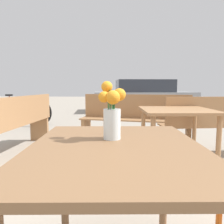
# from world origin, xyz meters

# --- Properties ---
(table_front) EXTENTS (0.86, 1.04, 0.72)m
(table_front) POSITION_xyz_m (0.00, 0.00, 0.62)
(table_front) COLOR brown
(table_front) RESTS_ON ground_plane
(flower_vase) EXTENTS (0.14, 0.14, 0.30)m
(flower_vase) POSITION_xyz_m (-0.03, 0.13, 0.85)
(flower_vase) COLOR silver
(flower_vase) RESTS_ON table_front
(bench_middle) EXTENTS (0.45, 1.77, 0.85)m
(bench_middle) POSITION_xyz_m (-1.51, 2.03, 0.47)
(bench_middle) COLOR #9E7047
(bench_middle) RESTS_ON ground_plane
(bench_far) EXTENTS (1.85, 0.66, 0.85)m
(bench_far) POSITION_xyz_m (0.19, 2.69, 0.47)
(bench_far) COLOR #9E7047
(bench_far) RESTS_ON ground_plane
(table_back) EXTENTS (0.83, 0.81, 0.73)m
(table_back) POSITION_xyz_m (0.61, 1.50, 0.61)
(table_back) COLOR #9E7047
(table_back) RESTS_ON ground_plane
(bicycle) EXTENTS (1.69, 0.44, 0.80)m
(bicycle) POSITION_xyz_m (-2.63, 4.18, 0.36)
(bicycle) COLOR black
(bicycle) RESTS_ON ground_plane
(parked_car) EXTENTS (4.04, 2.14, 1.24)m
(parked_car) POSITION_xyz_m (0.72, 7.76, 0.59)
(parked_car) COLOR gray
(parked_car) RESTS_ON ground_plane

